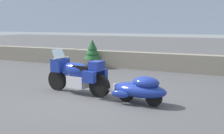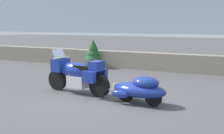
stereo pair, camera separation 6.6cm
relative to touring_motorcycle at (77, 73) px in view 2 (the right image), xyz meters
name	(u,v)px [view 2 (the right image)]	position (x,y,z in m)	size (l,w,h in m)	color
ground_plane	(91,98)	(0.67, -0.31, -0.62)	(80.00, 80.00, 0.00)	#4C4C4F
stone_guard_wall	(149,61)	(0.64, 5.26, -0.20)	(24.00, 0.57, 0.92)	gray
touring_motorcycle	(77,73)	(0.00, 0.00, 0.00)	(2.31, 0.91, 1.33)	black
car_shaped_trailer	(140,89)	(2.12, -0.26, -0.21)	(2.23, 0.90, 0.76)	black
pine_sapling_near	(93,50)	(-2.00, 4.59, 0.25)	(0.85, 0.85, 1.39)	brown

